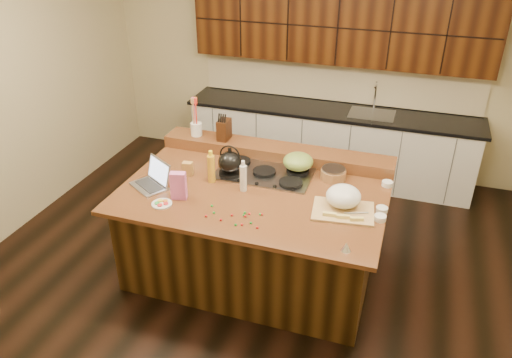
% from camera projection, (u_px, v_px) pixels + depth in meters
% --- Properties ---
extents(room, '(5.52, 5.02, 2.72)m').
position_uv_depth(room, '(254.00, 147.00, 4.36)').
color(room, black).
rests_on(room, ground).
extents(island, '(2.40, 1.60, 0.92)m').
position_uv_depth(island, '(254.00, 230.00, 4.79)').
color(island, black).
rests_on(island, ground).
extents(back_ledge, '(2.40, 0.30, 0.12)m').
position_uv_depth(back_ledge, '(276.00, 152.00, 5.12)').
color(back_ledge, black).
rests_on(back_ledge, island).
extents(cooktop, '(0.92, 0.52, 0.05)m').
position_uv_depth(cooktop, '(264.00, 173.00, 4.81)').
color(cooktop, gray).
rests_on(cooktop, island).
extents(back_counter, '(3.70, 0.66, 2.40)m').
position_uv_depth(back_counter, '(333.00, 105.00, 6.31)').
color(back_counter, silver).
rests_on(back_counter, ground).
extents(kettle, '(0.28, 0.28, 0.21)m').
position_uv_depth(kettle, '(230.00, 162.00, 4.73)').
color(kettle, black).
rests_on(kettle, cooktop).
extents(green_bowl, '(0.38, 0.38, 0.16)m').
position_uv_depth(green_bowl, '(298.00, 161.00, 4.79)').
color(green_bowl, olive).
rests_on(green_bowl, cooktop).
extents(laptop, '(0.43, 0.41, 0.24)m').
position_uv_depth(laptop, '(154.00, 179.00, 4.61)').
color(laptop, '#B7B7BC').
rests_on(laptop, island).
extents(oil_bottle, '(0.08, 0.08, 0.27)m').
position_uv_depth(oil_bottle, '(211.00, 169.00, 4.63)').
color(oil_bottle, gold).
rests_on(oil_bottle, island).
extents(vinegar_bottle, '(0.07, 0.07, 0.25)m').
position_uv_depth(vinegar_bottle, '(243.00, 178.00, 4.50)').
color(vinegar_bottle, silver).
rests_on(vinegar_bottle, island).
extents(wooden_tray, '(0.56, 0.44, 0.21)m').
position_uv_depth(wooden_tray, '(343.00, 200.00, 4.23)').
color(wooden_tray, tan).
rests_on(wooden_tray, island).
extents(ramekin_a, '(0.12, 0.12, 0.04)m').
position_uv_depth(ramekin_a, '(380.00, 218.00, 4.12)').
color(ramekin_a, white).
rests_on(ramekin_a, island).
extents(ramekin_b, '(0.12, 0.12, 0.04)m').
position_uv_depth(ramekin_b, '(382.00, 210.00, 4.23)').
color(ramekin_b, white).
rests_on(ramekin_b, island).
extents(ramekin_c, '(0.13, 0.13, 0.04)m').
position_uv_depth(ramekin_c, '(387.00, 184.00, 4.62)').
color(ramekin_c, white).
rests_on(ramekin_c, island).
extents(strainer_bowl, '(0.32, 0.32, 0.09)m').
position_uv_depth(strainer_bowl, '(333.00, 174.00, 4.73)').
color(strainer_bowl, '#996B3F').
rests_on(strainer_bowl, island).
extents(kitchen_timer, '(0.09, 0.09, 0.07)m').
position_uv_depth(kitchen_timer, '(346.00, 247.00, 3.75)').
color(kitchen_timer, silver).
rests_on(kitchen_timer, island).
extents(pink_bag, '(0.15, 0.10, 0.25)m').
position_uv_depth(pink_bag, '(178.00, 186.00, 4.37)').
color(pink_bag, pink).
rests_on(pink_bag, island).
extents(candy_plate, '(0.21, 0.21, 0.01)m').
position_uv_depth(candy_plate, '(162.00, 204.00, 4.34)').
color(candy_plate, white).
rests_on(candy_plate, island).
extents(package_box, '(0.10, 0.08, 0.13)m').
position_uv_depth(package_box, '(188.00, 169.00, 4.79)').
color(package_box, '#BC8A42').
rests_on(package_box, island).
extents(utensil_crock, '(0.15, 0.15, 0.14)m').
position_uv_depth(utensil_crock, '(196.00, 129.00, 5.31)').
color(utensil_crock, white).
rests_on(utensil_crock, back_ledge).
extents(knife_block, '(0.11, 0.18, 0.22)m').
position_uv_depth(knife_block, '(224.00, 130.00, 5.20)').
color(knife_block, black).
rests_on(knife_block, back_ledge).
extents(gumdrop_0, '(0.02, 0.02, 0.02)m').
position_uv_depth(gumdrop_0, '(262.00, 214.00, 4.19)').
color(gumdrop_0, red).
rests_on(gumdrop_0, island).
extents(gumdrop_1, '(0.02, 0.02, 0.02)m').
position_uv_depth(gumdrop_1, '(251.00, 223.00, 4.07)').
color(gumdrop_1, '#198C26').
rests_on(gumdrop_1, island).
extents(gumdrop_2, '(0.02, 0.02, 0.02)m').
position_uv_depth(gumdrop_2, '(206.00, 216.00, 4.16)').
color(gumdrop_2, red).
rests_on(gumdrop_2, island).
extents(gumdrop_3, '(0.02, 0.02, 0.02)m').
position_uv_depth(gumdrop_3, '(245.00, 213.00, 4.21)').
color(gumdrop_3, '#198C26').
rests_on(gumdrop_3, island).
extents(gumdrop_4, '(0.02, 0.02, 0.02)m').
position_uv_depth(gumdrop_4, '(242.00, 225.00, 4.05)').
color(gumdrop_4, red).
rests_on(gumdrop_4, island).
extents(gumdrop_5, '(0.02, 0.02, 0.02)m').
position_uv_depth(gumdrop_5, '(260.00, 214.00, 4.19)').
color(gumdrop_5, '#198C26').
rests_on(gumdrop_5, island).
extents(gumdrop_6, '(0.02, 0.02, 0.02)m').
position_uv_depth(gumdrop_6, '(245.00, 216.00, 4.16)').
color(gumdrop_6, red).
rests_on(gumdrop_6, island).
extents(gumdrop_7, '(0.02, 0.02, 0.02)m').
position_uv_depth(gumdrop_7, '(214.00, 213.00, 4.21)').
color(gumdrop_7, '#198C26').
rests_on(gumdrop_7, island).
extents(gumdrop_8, '(0.02, 0.02, 0.02)m').
position_uv_depth(gumdrop_8, '(257.00, 228.00, 4.02)').
color(gumdrop_8, red).
rests_on(gumdrop_8, island).
extents(gumdrop_9, '(0.02, 0.02, 0.02)m').
position_uv_depth(gumdrop_9, '(236.00, 225.00, 4.05)').
color(gumdrop_9, '#198C26').
rests_on(gumdrop_9, island).
extents(gumdrop_10, '(0.02, 0.02, 0.02)m').
position_uv_depth(gumdrop_10, '(232.00, 215.00, 4.18)').
color(gumdrop_10, red).
rests_on(gumdrop_10, island).
extents(gumdrop_11, '(0.02, 0.02, 0.02)m').
position_uv_depth(gumdrop_11, '(244.00, 215.00, 4.18)').
color(gumdrop_11, '#198C26').
rests_on(gumdrop_11, island).
extents(gumdrop_12, '(0.02, 0.02, 0.02)m').
position_uv_depth(gumdrop_12, '(221.00, 220.00, 4.11)').
color(gumdrop_12, red).
rests_on(gumdrop_12, island).
extents(gumdrop_13, '(0.02, 0.02, 0.02)m').
position_uv_depth(gumdrop_13, '(212.00, 206.00, 4.30)').
color(gumdrop_13, '#198C26').
rests_on(gumdrop_13, island).
extents(gumdrop_14, '(0.02, 0.02, 0.02)m').
position_uv_depth(gumdrop_14, '(249.00, 214.00, 4.19)').
color(gumdrop_14, red).
rests_on(gumdrop_14, island).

